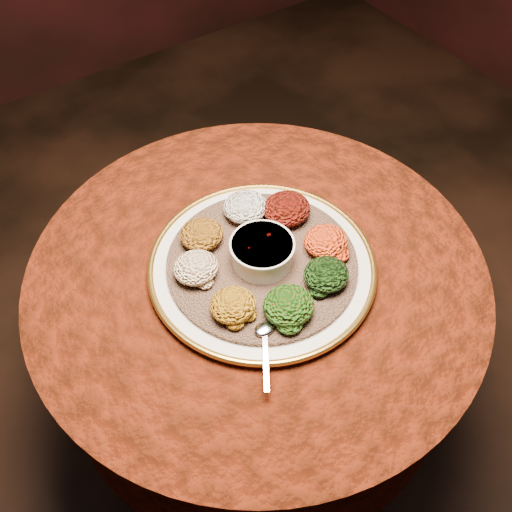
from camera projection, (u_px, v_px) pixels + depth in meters
table at (257, 315)px, 1.32m from camera, size 0.96×0.96×0.73m
platter at (262, 266)px, 1.17m from camera, size 0.59×0.59×0.02m
injera at (262, 262)px, 1.16m from camera, size 0.41×0.41×0.01m
stew_bowl at (262, 251)px, 1.13m from camera, size 0.13×0.13×0.05m
spoon at (265, 334)px, 1.04m from camera, size 0.09×0.12×0.01m
portion_ayib at (245, 207)px, 1.22m from camera, size 0.10×0.09×0.05m
portion_kitfo at (287, 209)px, 1.22m from camera, size 0.10×0.10×0.05m
portion_tikil at (326, 241)px, 1.16m from camera, size 0.09×0.09×0.04m
portion_gomen at (326, 275)px, 1.11m from camera, size 0.09×0.09×0.04m
portion_mixveg at (289, 306)px, 1.06m from camera, size 0.10×0.09×0.05m
portion_kik at (233, 305)px, 1.06m from camera, size 0.09×0.08×0.04m
portion_timatim at (196, 268)px, 1.12m from camera, size 0.09×0.09×0.04m
portion_shiro at (202, 234)px, 1.18m from camera, size 0.09×0.09×0.04m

